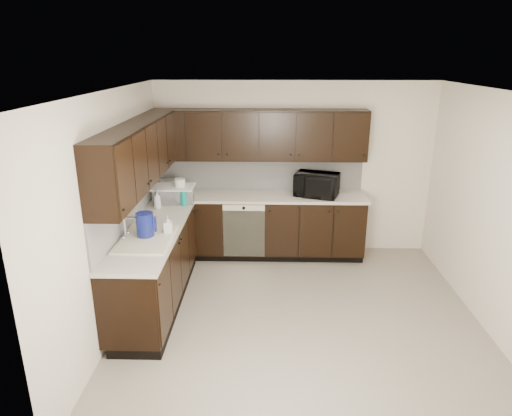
{
  "coord_description": "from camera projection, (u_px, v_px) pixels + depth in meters",
  "views": [
    {
      "loc": [
        -0.37,
        -4.52,
        2.83
      ],
      "look_at": [
        -0.51,
        0.6,
        1.11
      ],
      "focal_mm": 32.0,
      "sensor_mm": 36.0,
      "label": 1
    }
  ],
  "objects": [
    {
      "name": "upper_cabinets",
      "position": [
        211.0,
        143.0,
        5.78
      ],
      "size": [
        3.0,
        2.8,
        0.7
      ],
      "color": "black",
      "rests_on": "wall_back"
    },
    {
      "name": "soap_bottle_a",
      "position": [
        168.0,
        225.0,
        5.06
      ],
      "size": [
        0.11,
        0.11,
        0.21
      ],
      "primitive_type": "imported",
      "rotation": [
        0.0,
        0.0,
        0.18
      ],
      "color": "gray",
      "rests_on": "countertop"
    },
    {
      "name": "dishwasher",
      "position": [
        244.0,
        227.0,
        6.35
      ],
      "size": [
        0.58,
        0.04,
        0.78
      ],
      "color": "beige",
      "rests_on": "lower_cabinets"
    },
    {
      "name": "paper_towel_roll",
      "position": [
        180.0,
        190.0,
        6.14
      ],
      "size": [
        0.17,
        0.17,
        0.32
      ],
      "primitive_type": "cylinder",
      "rotation": [
        0.0,
        0.0,
        0.23
      ],
      "color": "silver",
      "rests_on": "countertop"
    },
    {
      "name": "teal_tumbler",
      "position": [
        184.0,
        198.0,
        6.0
      ],
      "size": [
        0.09,
        0.09,
        0.19
      ],
      "primitive_type": "cylinder",
      "rotation": [
        0.0,
        0.0,
        -0.08
      ],
      "color": "#0B8272",
      "rests_on": "countertop"
    },
    {
      "name": "microwave",
      "position": [
        317.0,
        185.0,
        6.39
      ],
      "size": [
        0.68,
        0.56,
        0.32
      ],
      "primitive_type": "imported",
      "rotation": [
        0.0,
        0.0,
        -0.32
      ],
      "color": "black",
      "rests_on": "countertop"
    },
    {
      "name": "storage_bin",
      "position": [
        174.0,
        194.0,
        6.16
      ],
      "size": [
        0.56,
        0.44,
        0.21
      ],
      "primitive_type": "cube",
      "rotation": [
        0.0,
        0.0,
        0.1
      ],
      "color": "silver",
      "rests_on": "countertop"
    },
    {
      "name": "wall_right",
      "position": [
        496.0,
        216.0,
        4.73
      ],
      "size": [
        0.02,
        4.0,
        2.5
      ],
      "primitive_type": "cube",
      "color": "beige",
      "rests_on": "floor"
    },
    {
      "name": "blue_pitcher",
      "position": [
        145.0,
        225.0,
        4.93
      ],
      "size": [
        0.2,
        0.2,
        0.28
      ],
      "primitive_type": "cylinder",
      "rotation": [
        0.0,
        0.0,
        0.07
      ],
      "color": "navy",
      "rests_on": "countertop"
    },
    {
      "name": "ceiling",
      "position": [
        307.0,
        91.0,
        4.38
      ],
      "size": [
        4.0,
        4.0,
        0.0
      ],
      "primitive_type": "plane",
      "rotation": [
        3.14,
        0.0,
        0.0
      ],
      "color": "white",
      "rests_on": "wall_back"
    },
    {
      "name": "sink",
      "position": [
        146.0,
        245.0,
        4.92
      ],
      "size": [
        0.54,
        0.82,
        0.42
      ],
      "color": "beige",
      "rests_on": "countertop"
    },
    {
      "name": "wall_front",
      "position": [
        326.0,
        319.0,
        2.88
      ],
      "size": [
        4.0,
        0.02,
        2.5
      ],
      "primitive_type": "cube",
      "color": "beige",
      "rests_on": "floor"
    },
    {
      "name": "wall_left",
      "position": [
        114.0,
        212.0,
        4.83
      ],
      "size": [
        0.02,
        4.0,
        2.5
      ],
      "primitive_type": "cube",
      "color": "beige",
      "rests_on": "floor"
    },
    {
      "name": "backsplash",
      "position": [
        204.0,
        185.0,
        6.08
      ],
      "size": [
        3.0,
        2.8,
        0.48
      ],
      "color": "beige",
      "rests_on": "countertop"
    },
    {
      "name": "floor",
      "position": [
        299.0,
        318.0,
        5.18
      ],
      "size": [
        4.0,
        4.0,
        0.0
      ],
      "primitive_type": "plane",
      "color": "gray",
      "rests_on": "ground"
    },
    {
      "name": "wall_back",
      "position": [
        293.0,
        169.0,
        6.67
      ],
      "size": [
        4.0,
        0.02,
        2.5
      ],
      "primitive_type": "cube",
      "color": "beige",
      "rests_on": "floor"
    },
    {
      "name": "soap_bottle_b",
      "position": [
        157.0,
        200.0,
        5.88
      ],
      "size": [
        0.11,
        0.11,
        0.23
      ],
      "primitive_type": "imported",
      "rotation": [
        0.0,
        0.0,
        0.27
      ],
      "color": "gray",
      "rests_on": "countertop"
    },
    {
      "name": "lower_cabinets",
      "position": [
        220.0,
        245.0,
        6.12
      ],
      "size": [
        3.0,
        2.8,
        0.9
      ],
      "color": "black",
      "rests_on": "floor"
    },
    {
      "name": "countertop",
      "position": [
        219.0,
        209.0,
        5.95
      ],
      "size": [
        3.03,
        2.83,
        0.04
      ],
      "color": "beige",
      "rests_on": "lower_cabinets"
    },
    {
      "name": "toaster_oven",
      "position": [
        172.0,
        187.0,
        6.51
      ],
      "size": [
        0.37,
        0.31,
        0.2
      ],
      "primitive_type": "cube",
      "rotation": [
        0.0,
        0.0,
        0.26
      ],
      "color": "silver",
      "rests_on": "countertop"
    }
  ]
}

